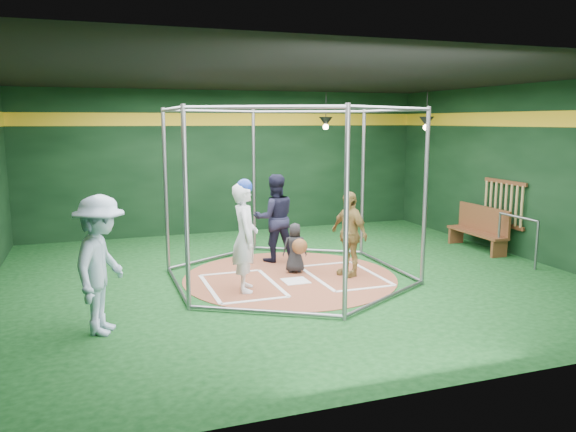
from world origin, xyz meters
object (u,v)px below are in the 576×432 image
object	(u,v)px
visitor_leopard	(349,234)
umpire	(275,218)
batter_figure	(245,236)
dugout_bench	(480,228)

from	to	relation	value
visitor_leopard	umpire	world-z (taller)	umpire
batter_figure	visitor_leopard	distance (m)	2.02
umpire	dugout_bench	size ratio (longest dim) A/B	1.06
dugout_bench	umpire	bearing A→B (deg)	173.82
batter_figure	visitor_leopard	bearing A→B (deg)	8.10
visitor_leopard	umpire	size ratio (longest dim) A/B	0.88
visitor_leopard	dugout_bench	size ratio (longest dim) A/B	0.93
umpire	dugout_bench	distance (m)	4.56
visitor_leopard	umpire	distance (m)	1.72
batter_figure	dugout_bench	bearing A→B (deg)	12.54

